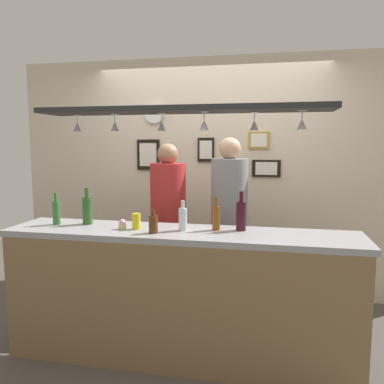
{
  "coord_description": "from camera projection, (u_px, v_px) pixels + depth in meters",
  "views": [
    {
      "loc": [
        0.67,
        -3.15,
        1.67
      ],
      "look_at": [
        0.0,
        0.1,
        1.26
      ],
      "focal_mm": 36.27,
      "sensor_mm": 36.0,
      "label": 1
    }
  ],
  "objects": [
    {
      "name": "bar_counter",
      "position": [
        175.0,
        280.0,
        2.82
      ],
      "size": [
        2.7,
        0.55,
        1.01
      ],
      "color": "#99999E",
      "rests_on": "ground_plane"
    },
    {
      "name": "cupcake",
      "position": [
        122.0,
        225.0,
        2.99
      ],
      "size": [
        0.06,
        0.06,
        0.08
      ],
      "color": "beige",
      "rests_on": "bar_counter"
    },
    {
      "name": "picture_frame_crest",
      "position": [
        206.0,
        150.0,
        4.24
      ],
      "size": [
        0.18,
        0.02,
        0.26
      ],
      "color": "black",
      "rests_on": "back_wall"
    },
    {
      "name": "bottle_wine_dark_red",
      "position": [
        241.0,
        215.0,
        2.94
      ],
      "size": [
        0.08,
        0.08,
        0.3
      ],
      "color": "#380F19",
      "rests_on": "bar_counter"
    },
    {
      "name": "ground_plane",
      "position": [
        190.0,
        335.0,
        3.4
      ],
      "size": [
        8.0,
        8.0,
        0.0
      ],
      "primitive_type": "plane",
      "color": "#4C4742"
    },
    {
      "name": "bottle_beer_brown_stubby",
      "position": [
        153.0,
        224.0,
        2.86
      ],
      "size": [
        0.07,
        0.07,
        0.18
      ],
      "color": "#512D14",
      "rests_on": "bar_counter"
    },
    {
      "name": "wall_clock",
      "position": [
        154.0,
        113.0,
        4.3
      ],
      "size": [
        0.22,
        0.03,
        0.22
      ],
      "primitive_type": "cylinder",
      "rotation": [
        1.57,
        0.0,
        0.0
      ],
      "color": "white",
      "rests_on": "back_wall"
    },
    {
      "name": "bottle_beer_green_import",
      "position": [
        56.0,
        212.0,
        3.15
      ],
      "size": [
        0.06,
        0.06,
        0.26
      ],
      "color": "#336B2D",
      "rests_on": "bar_counter"
    },
    {
      "name": "overhead_glass_rack",
      "position": [
        181.0,
        110.0,
        2.87
      ],
      "size": [
        2.2,
        0.36,
        0.04
      ],
      "primitive_type": "cube",
      "color": "black"
    },
    {
      "name": "hanging_wineglass_center_right",
      "position": [
        254.0,
        125.0,
        2.83
      ],
      "size": [
        0.07,
        0.07,
        0.13
      ],
      "color": "silver",
      "rests_on": "overhead_glass_rack"
    },
    {
      "name": "picture_frame_lower_pair",
      "position": [
        266.0,
        168.0,
        4.13
      ],
      "size": [
        0.3,
        0.02,
        0.18
      ],
      "color": "black",
      "rests_on": "back_wall"
    },
    {
      "name": "picture_frame_caricature",
      "position": [
        148.0,
        155.0,
        4.38
      ],
      "size": [
        0.26,
        0.02,
        0.34
      ],
      "color": "black",
      "rests_on": "back_wall"
    },
    {
      "name": "back_wall",
      "position": [
        210.0,
        177.0,
        4.31
      ],
      "size": [
        4.4,
        0.06,
        2.6
      ],
      "primitive_type": "cube",
      "color": "beige",
      "rests_on": "ground_plane"
    },
    {
      "name": "drink_can",
      "position": [
        136.0,
        221.0,
        2.99
      ],
      "size": [
        0.07,
        0.07,
        0.12
      ],
      "primitive_type": "cylinder",
      "color": "yellow",
      "rests_on": "bar_counter"
    },
    {
      "name": "hanging_wineglass_center_left",
      "position": [
        162.0,
        125.0,
        2.95
      ],
      "size": [
        0.07,
        0.07,
        0.13
      ],
      "color": "silver",
      "rests_on": "overhead_glass_rack"
    },
    {
      "name": "picture_frame_upper_small",
      "position": [
        259.0,
        140.0,
        4.11
      ],
      "size": [
        0.22,
        0.02,
        0.18
      ],
      "color": "#B29338",
      "rests_on": "back_wall"
    },
    {
      "name": "bottle_champagne_green",
      "position": [
        87.0,
        210.0,
        3.17
      ],
      "size": [
        0.08,
        0.08,
        0.3
      ],
      "color": "#2D5623",
      "rests_on": "bar_counter"
    },
    {
      "name": "bottle_soda_clear",
      "position": [
        183.0,
        218.0,
        2.94
      ],
      "size": [
        0.06,
        0.06,
        0.23
      ],
      "color": "silver",
      "rests_on": "bar_counter"
    },
    {
      "name": "hanging_wineglass_left",
      "position": [
        115.0,
        126.0,
        3.01
      ],
      "size": [
        0.07,
        0.07,
        0.13
      ],
      "color": "silver",
      "rests_on": "overhead_glass_rack"
    },
    {
      "name": "hanging_wineglass_far_left",
      "position": [
        77.0,
        126.0,
        3.11
      ],
      "size": [
        0.07,
        0.07,
        0.13
      ],
      "color": "silver",
      "rests_on": "overhead_glass_rack"
    },
    {
      "name": "hanging_wineglass_center",
      "position": [
        204.0,
        124.0,
        2.79
      ],
      "size": [
        0.07,
        0.07,
        0.13
      ],
      "color": "silver",
      "rests_on": "overhead_glass_rack"
    },
    {
      "name": "bottle_beer_amber_tall",
      "position": [
        216.0,
        217.0,
        2.95
      ],
      "size": [
        0.06,
        0.06,
        0.26
      ],
      "color": "brown",
      "rests_on": "bar_counter"
    },
    {
      "name": "hanging_wineglass_right",
      "position": [
        302.0,
        123.0,
        2.67
      ],
      "size": [
        0.07,
        0.07,
        0.13
      ],
      "color": "silver",
      "rests_on": "overhead_glass_rack"
    },
    {
      "name": "person_right_grey_shirt",
      "position": [
        229.0,
        211.0,
        3.61
      ],
      "size": [
        0.34,
        0.34,
        1.73
      ],
      "color": "#2D334C",
      "rests_on": "ground_plane"
    },
    {
      "name": "person_left_red_shirt",
      "position": [
        168.0,
        213.0,
        3.73
      ],
      "size": [
        0.34,
        0.34,
        1.67
      ],
      "color": "#2D334C",
      "rests_on": "ground_plane"
    }
  ]
}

